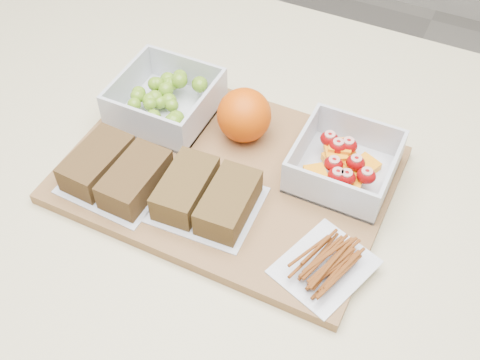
{
  "coord_description": "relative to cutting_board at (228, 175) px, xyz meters",
  "views": [
    {
      "loc": [
        0.22,
        -0.45,
        1.51
      ],
      "look_at": [
        -0.0,
        0.01,
        0.93
      ],
      "focal_mm": 45.0,
      "sensor_mm": 36.0,
      "label": 1
    }
  ],
  "objects": [
    {
      "name": "grape_container",
      "position": [
        -0.13,
        0.07,
        0.03
      ],
      "size": [
        0.13,
        0.13,
        0.06
      ],
      "color": "silver",
      "rests_on": "cutting_board"
    },
    {
      "name": "sandwich_bag_center",
      "position": [
        0.0,
        -0.06,
        0.03
      ],
      "size": [
        0.13,
        0.12,
        0.04
      ],
      "color": "silver",
      "rests_on": "cutting_board"
    },
    {
      "name": "fruit_container",
      "position": [
        0.14,
        0.06,
        0.03
      ],
      "size": [
        0.13,
        0.13,
        0.05
      ],
      "color": "silver",
      "rests_on": "cutting_board"
    },
    {
      "name": "counter",
      "position": [
        0.03,
        -0.03,
        -0.46
      ],
      "size": [
        1.2,
        0.9,
        0.9
      ],
      "primitive_type": "cube",
      "color": "beige",
      "rests_on": "ground"
    },
    {
      "name": "pretzel_bag",
      "position": [
        0.17,
        -0.09,
        0.02
      ],
      "size": [
        0.12,
        0.13,
        0.02
      ],
      "color": "silver",
      "rests_on": "cutting_board"
    },
    {
      "name": "orange",
      "position": [
        -0.01,
        0.07,
        0.05
      ],
      "size": [
        0.07,
        0.07,
        0.07
      ],
      "primitive_type": "sphere",
      "color": "#E14F05",
      "rests_on": "cutting_board"
    },
    {
      "name": "sandwich_bag_left",
      "position": [
        -0.12,
        -0.08,
        0.03
      ],
      "size": [
        0.13,
        0.12,
        0.04
      ],
      "color": "silver",
      "rests_on": "cutting_board"
    },
    {
      "name": "cutting_board",
      "position": [
        0.0,
        0.0,
        0.0
      ],
      "size": [
        0.42,
        0.3,
        0.02
      ],
      "primitive_type": "cube",
      "rotation": [
        0.0,
        0.0,
        -0.01
      ],
      "color": "olive",
      "rests_on": "counter"
    }
  ]
}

